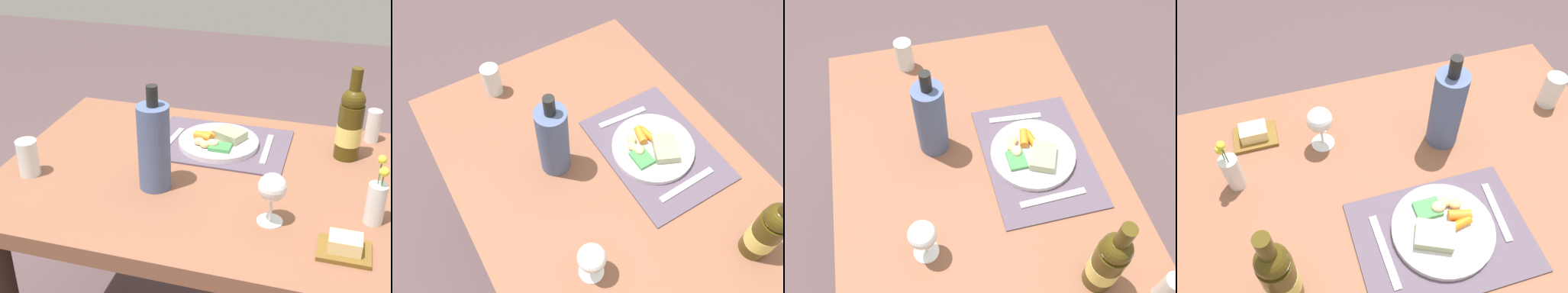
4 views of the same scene
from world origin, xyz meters
TOP-DOWN VIEW (x-y plane):
  - ground_plane at (0.00, 0.00)m, footprint 8.00×8.00m
  - dining_table at (0.00, 0.00)m, footprint 1.30×0.89m
  - placemat at (0.02, -0.19)m, footprint 0.45×0.33m
  - dinner_plate at (0.02, -0.18)m, footprint 0.27×0.27m
  - fork at (-0.14, -0.19)m, footprint 0.02×0.20m
  - knife at (0.19, -0.17)m, footprint 0.03×0.18m
  - cooler_bottle at (0.14, 0.12)m, footprint 0.09×0.09m
  - water_tumbler at (0.54, 0.16)m, footprint 0.06×0.06m
  - wine_glass at (-0.21, 0.20)m, footprint 0.08×0.08m
  - wine_bottle at (-0.39, -0.23)m, footprint 0.08×0.08m

SIDE VIEW (x-z plane):
  - ground_plane at x=0.00m, z-range 0.00..0.00m
  - dining_table at x=0.00m, z-range 0.28..1.01m
  - placemat at x=0.02m, z-range 0.73..0.74m
  - fork at x=-0.14m, z-range 0.74..0.75m
  - knife at x=0.19m, z-range 0.74..0.75m
  - dinner_plate at x=0.02m, z-range 0.73..0.78m
  - water_tumbler at x=0.54m, z-range 0.73..0.84m
  - wine_glass at x=-0.21m, z-range 0.76..0.91m
  - wine_bottle at x=-0.39m, z-range 0.70..1.01m
  - cooler_bottle at x=0.14m, z-range 0.71..1.03m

